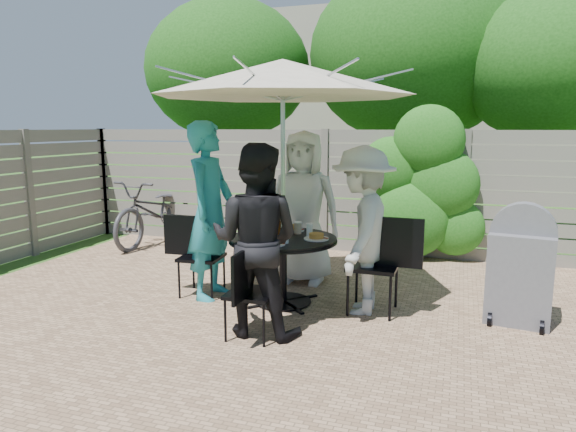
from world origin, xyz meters
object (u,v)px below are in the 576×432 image
(glass_back, at_px, (281,226))
(chair_back, at_px, (306,258))
(glass_left, at_px, (256,231))
(plate_right, at_px, (316,237))
(chair_left, at_px, (201,272))
(bbq_grill, at_px, (520,269))
(syrup_jug, at_px, (279,229))
(patio_table, at_px, (283,258))
(person_right, at_px, (362,231))
(chair_front, at_px, (251,312))
(coffee_cup, at_px, (298,228))
(plate_back, at_px, (293,229))
(person_front, at_px, (256,241))
(glass_right, at_px, (310,230))
(person_left, at_px, (210,211))
(umbrella, at_px, (283,78))
(chair_right, at_px, (374,285))
(plate_front, at_px, (272,242))
(plate_left, at_px, (251,233))
(bicycle, at_px, (156,211))
(person_back, at_px, (303,208))
(glass_front, at_px, (285,236))

(glass_back, bearing_deg, chair_back, 83.64)
(glass_left, bearing_deg, plate_right, 11.63)
(chair_left, distance_m, bbq_grill, 3.31)
(glass_back, bearing_deg, syrup_jug, -75.89)
(patio_table, relative_size, person_right, 0.68)
(person_right, bearing_deg, bbq_grill, 95.02)
(chair_front, distance_m, coffee_cup, 1.30)
(plate_back, distance_m, bbq_grill, 2.35)
(plate_right, relative_size, glass_back, 1.86)
(person_front, bearing_deg, chair_front, 89.91)
(chair_left, bearing_deg, glass_right, 2.07)
(patio_table, height_order, glass_back, glass_back)
(glass_left, bearing_deg, glass_back, 69.02)
(person_left, distance_m, chair_front, 1.46)
(umbrella, xyz_separation_m, person_left, (-0.83, -0.03, -1.38))
(person_front, bearing_deg, chair_right, -139.39)
(person_front, bearing_deg, plate_right, -113.45)
(chair_back, height_order, plate_back, chair_back)
(plate_front, height_order, syrup_jug, syrup_jug)
(chair_back, relative_size, person_front, 0.51)
(plate_back, relative_size, plate_left, 1.00)
(plate_front, bearing_deg, bicycle, 139.93)
(person_left, height_order, person_right, person_left)
(chair_right, relative_size, plate_left, 3.87)
(chair_right, xyz_separation_m, plate_right, (-0.61, -0.02, 0.46))
(person_back, relative_size, coffee_cup, 15.34)
(plate_back, xyz_separation_m, plate_front, (0.03, -0.72, 0.00))
(plate_left, distance_m, glass_front, 0.53)
(person_right, relative_size, bbq_grill, 1.44)
(umbrella, relative_size, plate_back, 10.43)
(person_back, height_order, bicycle, person_back)
(person_front, distance_m, person_right, 1.17)
(syrup_jug, relative_size, bicycle, 0.08)
(person_left, xyz_separation_m, bbq_grill, (3.15, 0.24, -0.43))
(plate_right, relative_size, bicycle, 0.13)
(chair_back, distance_m, chair_right, 1.37)
(person_left, distance_m, bbq_grill, 3.19)
(plate_right, xyz_separation_m, glass_left, (-0.62, -0.13, 0.05))
(patio_table, bearing_deg, glass_left, -155.98)
(glass_left, height_order, bbq_grill, bbq_grill)
(plate_front, relative_size, glass_right, 1.86)
(plate_front, bearing_deg, bbq_grill, 13.95)
(plate_back, distance_m, plate_left, 0.51)
(person_back, relative_size, plate_right, 7.08)
(chair_left, bearing_deg, person_right, -2.83)
(chair_back, relative_size, plate_front, 3.45)
(syrup_jug, xyz_separation_m, coffee_cup, (0.15, 0.18, -0.02))
(person_left, height_order, plate_left, person_left)
(person_right, distance_m, glass_left, 1.10)
(person_front, distance_m, glass_left, 0.77)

